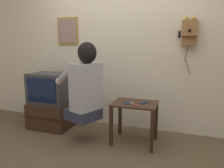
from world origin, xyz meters
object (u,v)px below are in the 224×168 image
at_px(cell_phone_held, 126,103).
at_px(cell_phone_spare, 144,103).
at_px(television, 50,88).
at_px(wall_phone_antique, 189,32).
at_px(toothbrush, 135,105).
at_px(framed_picture, 68,31).
at_px(person, 85,83).

bearing_deg(cell_phone_held, cell_phone_spare, -11.55).
bearing_deg(television, wall_phone_antique, 8.89).
xyz_separation_m(television, wall_phone_antique, (1.95, 0.31, 0.80)).
height_order(television, toothbrush, television).
relative_size(framed_picture, cell_phone_held, 3.09).
bearing_deg(cell_phone_spare, cell_phone_held, -126.69).
xyz_separation_m(framed_picture, cell_phone_spare, (1.34, -0.47, -0.94)).
bearing_deg(framed_picture, toothbrush, -25.50).
distance_m(person, framed_picture, 1.17).
distance_m(person, wall_phone_antique, 1.49).
bearing_deg(cell_phone_spare, toothbrush, -87.88).
xyz_separation_m(cell_phone_held, cell_phone_spare, (0.21, 0.07, 0.00)).
distance_m(person, cell_phone_spare, 0.77).
distance_m(framed_picture, toothbrush, 1.69).
relative_size(television, framed_picture, 1.41).
height_order(wall_phone_antique, cell_phone_spare, wall_phone_antique).
height_order(wall_phone_antique, cell_phone_held, wall_phone_antique).
distance_m(cell_phone_held, cell_phone_spare, 0.22).
height_order(television, framed_picture, framed_picture).
height_order(person, television, person).
height_order(cell_phone_held, cell_phone_spare, same).
bearing_deg(framed_picture, cell_phone_held, -25.68).
distance_m(television, cell_phone_spare, 1.47).
xyz_separation_m(television, toothbrush, (1.39, -0.25, -0.07)).
bearing_deg(framed_picture, cell_phone_spare, -19.35).
bearing_deg(cell_phone_held, television, 139.85).
bearing_deg(wall_phone_antique, cell_phone_held, -144.17).
relative_size(cell_phone_held, cell_phone_spare, 1.00).
bearing_deg(television, person, -23.33).
relative_size(person, television, 1.64).
bearing_deg(toothbrush, person, 132.17).
distance_m(wall_phone_antique, framed_picture, 1.83).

